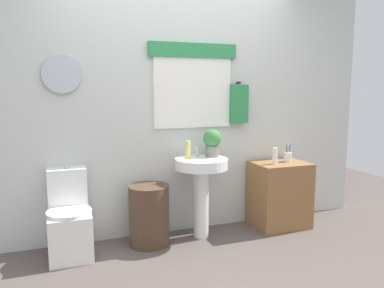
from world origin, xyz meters
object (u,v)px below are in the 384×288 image
Objects in this scene: laundry_hamper at (149,215)px; pedestal_sink at (201,178)px; soap_bottle at (188,150)px; potted_plant at (212,142)px; wooden_cabinet at (279,194)px; toilet at (69,222)px; lotion_bottle at (275,156)px; toothbrush_cup at (288,157)px.

laundry_hamper is 0.72× the size of pedestal_sink.
soap_bottle is 0.27m from potted_plant.
potted_plant reaches higher than laundry_hamper.
potted_plant is (-0.76, 0.06, 0.60)m from wooden_cabinet.
wooden_cabinet is 2.54× the size of potted_plant.
laundry_hamper is 1.43m from wooden_cabinet.
toilet is at bearing 179.07° from wooden_cabinet.
toilet is 4.58× the size of lotion_bottle.
soap_bottle reaches higher than laundry_hamper.
toothbrush_cup is at bearing -0.38° from toilet.
toothbrush_cup is (0.10, 0.02, 0.40)m from wooden_cabinet.
soap_bottle is at bearing 7.01° from laundry_hamper.
toothbrush_cup reaches higher than lotion_bottle.
wooden_cabinet is 4.02× the size of soap_bottle.
pedestal_sink is at bearing -1.61° from toilet.
pedestal_sink is at bearing 0.00° from laundry_hamper.
toothbrush_cup is (2.25, -0.01, 0.45)m from toilet.
toilet is 1.27m from soap_bottle.
soap_bottle reaches higher than toothbrush_cup.
toothbrush_cup reaches higher than toilet.
toothbrush_cup is (0.20, 0.06, -0.03)m from lotion_bottle.
toilet is at bearing 179.62° from toothbrush_cup.
lotion_bottle reaches higher than wooden_cabinet.
potted_plant reaches higher than lotion_bottle.
potted_plant is at bearing 177.35° from toothbrush_cup.
toilet is 0.97× the size of pedestal_sink.
pedestal_sink is 0.31m from soap_bottle.
toilet reaches higher than laundry_hamper.
toilet is 2.83× the size of potted_plant.
toilet is 4.48× the size of soap_bottle.
laundry_hamper is at bearing -172.99° from soap_bottle.
potted_plant reaches higher than soap_bottle.
toothbrush_cup is at bearing -1.53° from soap_bottle.
soap_bottle is 0.93m from lotion_bottle.
soap_bottle is at bearing 0.77° from toilet.
pedestal_sink is at bearing -178.85° from toothbrush_cup.
laundry_hamper is 3.09× the size of toothbrush_cup.
laundry_hamper is at bearing -174.86° from potted_plant.
pedestal_sink is 0.94m from wooden_cabinet.
potted_plant is at bearing 2.20° from soap_bottle.
lotion_bottle is at bearing -8.59° from potted_plant.
soap_bottle is 0.63× the size of potted_plant.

